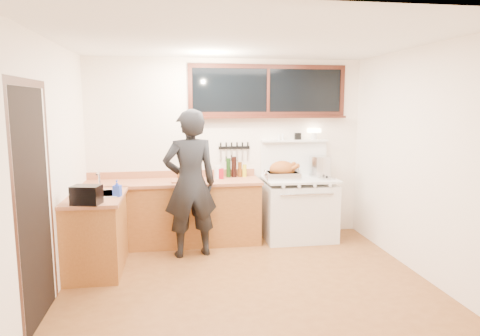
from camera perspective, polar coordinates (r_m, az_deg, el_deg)
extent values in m
cube|color=brown|center=(4.92, 0.97, -14.99)|extent=(4.00, 3.50, 0.02)
cube|color=white|center=(6.30, -1.73, 2.57)|extent=(4.00, 0.05, 2.60)
cube|color=white|center=(2.86, 7.08, -4.77)|extent=(4.00, 0.05, 2.60)
cube|color=white|center=(4.67, -24.31, -0.28)|extent=(0.05, 3.50, 2.60)
cube|color=white|center=(5.29, 23.17, 0.74)|extent=(0.05, 3.50, 2.60)
cube|color=white|center=(4.56, 1.05, 16.99)|extent=(4.00, 3.50, 0.05)
cube|color=brown|center=(6.09, -8.85, -6.06)|extent=(2.40, 0.60, 0.86)
cube|color=#AA6643|center=(5.98, -8.95, -1.91)|extent=(2.44, 0.64, 0.04)
cube|color=#AA6643|center=(6.26, -8.96, -0.80)|extent=(2.40, 0.03, 0.10)
sphere|color=#B78C38|center=(5.85, -18.78, -4.32)|extent=(0.03, 0.03, 0.03)
sphere|color=#B78C38|center=(5.78, -13.88, -4.25)|extent=(0.03, 0.03, 0.03)
sphere|color=#B78C38|center=(5.75, -8.91, -4.16)|extent=(0.03, 0.03, 0.03)
sphere|color=#B78C38|center=(5.77, -3.93, -4.03)|extent=(0.03, 0.03, 0.03)
sphere|color=#B78C38|center=(5.83, 0.49, -3.90)|extent=(0.03, 0.03, 0.03)
cube|color=brown|center=(5.38, -18.58, -8.39)|extent=(0.60, 1.05, 0.86)
cube|color=#AA6643|center=(5.27, -18.71, -3.69)|extent=(0.64, 1.09, 0.04)
cube|color=white|center=(5.34, -18.45, -3.94)|extent=(0.45, 0.40, 0.14)
cube|color=white|center=(5.33, -18.48, -3.26)|extent=(0.50, 0.45, 0.01)
cylinder|color=silver|center=(5.48, -18.22, -1.71)|extent=(0.02, 0.02, 0.24)
cylinder|color=silver|center=(5.39, -18.42, -0.70)|extent=(0.02, 0.18, 0.02)
cube|color=white|center=(6.30, 7.84, -5.74)|extent=(1.00, 0.70, 0.82)
cube|color=white|center=(6.20, 7.93, -1.48)|extent=(1.02, 0.72, 0.03)
cube|color=white|center=(5.96, 8.79, -5.49)|extent=(0.88, 0.02, 0.46)
cylinder|color=silver|center=(5.88, 8.93, -3.49)|extent=(0.75, 0.02, 0.02)
cylinder|color=white|center=(5.78, 5.80, -2.53)|extent=(0.04, 0.03, 0.04)
cylinder|color=white|center=(5.84, 7.90, -2.45)|extent=(0.04, 0.03, 0.04)
cylinder|color=white|center=(5.90, 9.95, -2.38)|extent=(0.04, 0.03, 0.04)
cylinder|color=white|center=(5.98, 11.95, -2.30)|extent=(0.04, 0.03, 0.04)
cube|color=white|center=(6.46, 7.17, 1.32)|extent=(1.00, 0.05, 0.50)
cube|color=white|center=(6.41, 7.28, 3.64)|extent=(1.00, 0.12, 0.03)
cylinder|color=white|center=(6.49, 9.85, 4.23)|extent=(0.10, 0.10, 0.10)
cube|color=#FFE5B2|center=(6.49, 9.87, 4.94)|extent=(0.18, 0.09, 0.06)
cube|color=black|center=(6.42, 7.73, 4.22)|extent=(0.09, 0.05, 0.10)
cylinder|color=white|center=(6.36, 5.73, 4.17)|extent=(0.04, 0.04, 0.09)
cylinder|color=white|center=(6.34, 5.20, 4.16)|extent=(0.04, 0.04, 0.09)
cube|color=black|center=(6.33, 3.77, 10.29)|extent=(2.20, 0.01, 0.62)
cube|color=black|center=(6.35, 3.81, 13.36)|extent=(2.32, 0.04, 0.06)
cube|color=black|center=(6.33, 3.74, 7.21)|extent=(2.32, 0.04, 0.06)
cube|color=black|center=(6.18, -6.67, 10.29)|extent=(0.06, 0.04, 0.62)
cube|color=black|center=(6.66, 13.45, 9.99)|extent=(0.06, 0.04, 0.62)
cube|color=black|center=(6.33, 3.77, 10.29)|extent=(0.04, 0.04, 0.62)
cube|color=black|center=(6.28, 3.84, 6.79)|extent=(2.32, 0.13, 0.03)
cube|color=black|center=(4.18, -25.65, -4.80)|extent=(0.01, 0.86, 2.10)
cube|color=black|center=(3.73, -27.74, -6.47)|extent=(0.01, 0.07, 2.10)
cube|color=black|center=(4.64, -23.89, -3.45)|extent=(0.01, 0.07, 2.10)
cube|color=black|center=(4.09, -26.59, 10.19)|extent=(0.01, 1.04, 0.07)
cube|color=black|center=(6.28, -0.78, 2.73)|extent=(0.46, 0.02, 0.04)
cube|color=silver|center=(6.25, -2.58, 1.68)|extent=(0.02, 0.00, 0.18)
cube|color=black|center=(6.23, -2.59, 2.96)|extent=(0.02, 0.02, 0.10)
cube|color=silver|center=(6.26, -1.85, 1.70)|extent=(0.02, 0.00, 0.18)
cube|color=black|center=(6.24, -1.86, 2.97)|extent=(0.02, 0.02, 0.10)
cube|color=silver|center=(6.27, -1.12, 1.71)|extent=(0.02, 0.00, 0.18)
cube|color=black|center=(6.25, -1.13, 2.99)|extent=(0.02, 0.02, 0.10)
cube|color=silver|center=(6.28, -0.40, 1.73)|extent=(0.03, 0.00, 0.18)
cube|color=black|center=(6.26, -0.40, 3.00)|extent=(0.02, 0.02, 0.10)
cube|color=silver|center=(6.29, 0.32, 1.74)|extent=(0.03, 0.00, 0.18)
cube|color=black|center=(6.28, 0.32, 3.01)|extent=(0.02, 0.02, 0.10)
cube|color=silver|center=(6.30, 1.04, 1.75)|extent=(0.03, 0.00, 0.18)
cube|color=black|center=(6.29, 1.04, 3.02)|extent=(0.02, 0.02, 0.10)
imported|color=black|center=(5.49, -6.65, -2.09)|extent=(0.76, 0.57, 1.89)
imported|color=blue|center=(5.12, -16.07, -2.61)|extent=(0.10, 0.10, 0.19)
cube|color=black|center=(4.81, -19.79, -3.40)|extent=(0.33, 0.26, 0.20)
cube|color=#AA6643|center=(5.93, -7.46, -1.69)|extent=(0.36, 0.28, 0.02)
ellipsoid|color=#914C1A|center=(5.91, -7.47, -1.07)|extent=(0.20, 0.14, 0.11)
sphere|color=#914C1A|center=(5.96, -6.64, -0.74)|extent=(0.04, 0.04, 0.04)
sphere|color=#914C1A|center=(5.87, -6.60, -0.88)|extent=(0.04, 0.04, 0.04)
cube|color=silver|center=(6.10, 5.65, -0.99)|extent=(0.49, 0.38, 0.10)
cube|color=#3F3F42|center=(6.09, 5.65, -0.66)|extent=(0.43, 0.32, 0.03)
torus|color=silver|center=(6.03, 3.38, -0.58)|extent=(0.02, 0.10, 0.10)
torus|color=silver|center=(6.15, 7.88, -0.47)|extent=(0.02, 0.10, 0.10)
ellipsoid|color=#914C1A|center=(6.08, 5.66, -0.15)|extent=(0.38, 0.30, 0.24)
cylinder|color=#914C1A|center=(6.03, 7.03, -0.06)|extent=(0.13, 0.07, 0.10)
sphere|color=#914C1A|center=(6.04, 7.66, 0.28)|extent=(0.07, 0.07, 0.07)
cylinder|color=#914C1A|center=(6.20, 6.58, 0.18)|extent=(0.13, 0.07, 0.10)
sphere|color=#914C1A|center=(6.21, 7.20, 0.51)|extent=(0.07, 0.07, 0.07)
cylinder|color=silver|center=(6.37, 10.62, 0.24)|extent=(0.43, 0.43, 0.30)
cylinder|color=silver|center=(6.28, 7.16, -0.59)|extent=(0.23, 0.23, 0.13)
cylinder|color=black|center=(6.37, 6.51, 0.05)|extent=(0.08, 0.17, 0.02)
cylinder|color=silver|center=(6.20, 11.49, -1.31)|extent=(0.30, 0.30, 0.02)
sphere|color=black|center=(6.20, 11.50, -1.15)|extent=(0.03, 0.03, 0.03)
cube|color=maroon|center=(6.08, -2.66, -0.75)|extent=(0.11, 0.09, 0.15)
cylinder|color=white|center=(6.09, -3.01, -0.57)|extent=(0.10, 0.10, 0.18)
cylinder|color=black|center=(6.19, -1.56, 0.04)|extent=(0.06, 0.06, 0.28)
cylinder|color=black|center=(6.20, -0.80, 0.15)|extent=(0.07, 0.07, 0.30)
cylinder|color=black|center=(6.22, -0.01, -0.20)|extent=(0.06, 0.06, 0.22)
cylinder|color=black|center=(6.23, 0.61, -0.37)|extent=(0.06, 0.06, 0.18)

